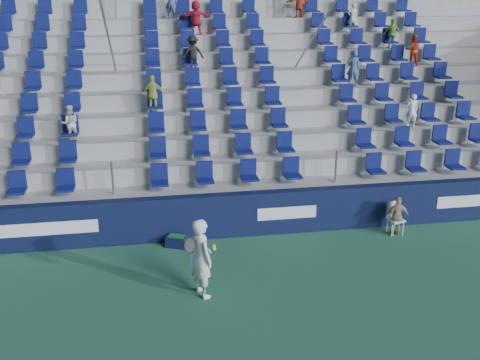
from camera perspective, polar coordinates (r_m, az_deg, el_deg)
name	(u,v)px	position (r m, az deg, el deg)	size (l,w,h in m)	color
ground	(252,299)	(11.71, 1.26, -12.59)	(70.00, 70.00, 0.00)	#2A6347
sponsor_wall	(231,215)	(14.18, -1.02, -3.75)	(24.00, 0.32, 1.20)	#0E1536
grandstand	(209,115)	(18.51, -3.35, 6.93)	(24.00, 8.17, 6.63)	#A8A8A2
tennis_player	(202,258)	(11.45, -4.10, -8.28)	(0.72, 0.76, 1.78)	white
line_judge_chair	(395,215)	(14.99, 16.17, -3.63)	(0.47, 0.48, 0.88)	white
line_judge	(397,216)	(14.86, 16.41, -3.70)	(0.64, 0.27, 1.09)	tan
ball_bin	(177,241)	(13.89, -6.75, -6.43)	(0.61, 0.52, 0.29)	#0F1538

